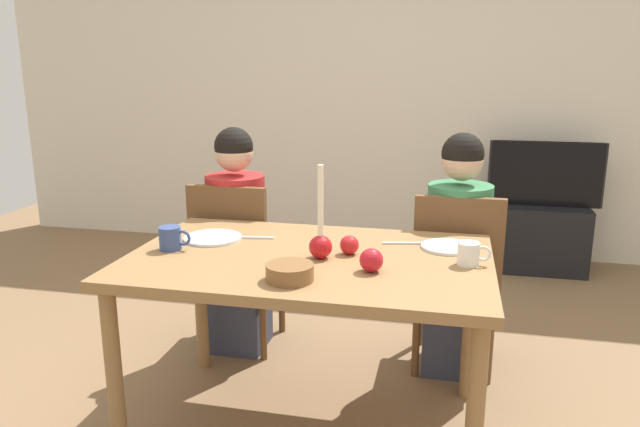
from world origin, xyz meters
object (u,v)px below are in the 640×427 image
chair_right (456,273)px  apple_near_candle (349,245)px  dining_table (309,276)px  apple_by_left_plate (371,260)px  tv_stand (540,237)px  plate_left (213,238)px  plate_right (448,247)px  mug_left (171,238)px  chair_left (235,257)px  mug_right (469,254)px  candle_centerpiece (320,240)px  tv (546,174)px  person_right_child (457,259)px  person_left_child (237,244)px  bowl_walnuts (289,272)px

chair_right → apple_near_candle: chair_right is taller
dining_table → apple_by_left_plate: (0.26, -0.13, 0.13)m
tv_stand → plate_left: 2.76m
plate_right → mug_left: (-1.08, -0.26, 0.04)m
chair_left → mug_right: 1.31m
candle_centerpiece → apple_by_left_plate: 0.24m
chair_right → tv: 1.81m
person_right_child → apple_near_candle: bearing=-125.6°
chair_right → apple_near_candle: size_ratio=11.97×
tv → apple_near_candle: size_ratio=10.51×
tv_stand → mug_right: mug_right is taller
candle_centerpiece → apple_near_candle: bearing=36.1°
mug_right → chair_right: bearing=93.4°
chair_right → person_left_child: bearing=178.3°
dining_table → tv: (1.18, 2.30, 0.04)m
chair_right → apple_by_left_plate: chair_right is taller
chair_right → person_right_child: size_ratio=0.77×
person_right_child → plate_left: bearing=-153.5°
plate_right → tv: bearing=72.6°
tv → plate_right: size_ratio=3.72×
dining_table → person_right_child: bearing=48.3°
chair_right → tv: size_ratio=1.14×
person_left_child → apple_near_candle: (0.69, -0.59, 0.22)m
dining_table → person_left_child: bearing=130.0°
dining_table → tv: tv is taller
chair_left → plate_right: (1.06, -0.39, 0.24)m
chair_right → chair_left: bearing=180.0°
tv_stand → candle_centerpiece: size_ratio=1.76×
dining_table → mug_left: (-0.56, -0.04, 0.13)m
person_left_child → candle_centerpiece: 0.92m
mug_right → apple_near_candle: mug_right is taller
mug_left → bowl_walnuts: size_ratio=0.79×
chair_left → apple_by_left_plate: (0.80, -0.74, 0.28)m
tv → chair_left: bearing=-135.4°
apple_by_left_plate → mug_left: bearing=173.9°
candle_centerpiece → plate_right: candle_centerpiece is taller
person_left_child → person_right_child: 1.11m
chair_left → plate_left: 0.54m
person_right_child → plate_right: person_right_child is taller
chair_right → bowl_walnuts: (-0.57, -0.89, 0.27)m
person_left_child → bowl_walnuts: person_left_child is taller
chair_right → plate_left: bearing=-155.0°
chair_left → tv: tv is taller
chair_left → tv: 2.42m
chair_left → mug_right: (1.14, -0.59, 0.28)m
chair_left → candle_centerpiece: candle_centerpiece is taller
chair_left → chair_right: size_ratio=1.00×
person_left_child → tv: size_ratio=1.48×
chair_left → person_left_child: 0.07m
tv → bowl_walnuts: 2.84m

